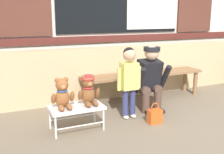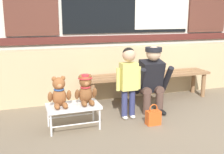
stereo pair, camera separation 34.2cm
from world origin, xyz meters
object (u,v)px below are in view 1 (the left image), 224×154
object	(u,v)px
teddy_bear_plain	(63,94)
teddy_bear_with_hat	(89,91)
wooden_bench_long	(144,77)
small_display_bench	(76,109)
adult_crouching	(150,78)
child_standing	(129,75)
handbag_on_ground	(155,116)

from	to	relation	value
teddy_bear_plain	teddy_bear_with_hat	size ratio (longest dim) A/B	1.00
wooden_bench_long	small_display_bench	distance (m)	1.58
small_display_bench	adult_crouching	size ratio (longest dim) A/B	0.67
teddy_bear_plain	child_standing	world-z (taller)	child_standing
wooden_bench_long	teddy_bear_with_hat	world-z (taller)	teddy_bear_with_hat
teddy_bear_plain	adult_crouching	size ratio (longest dim) A/B	0.38
teddy_bear_with_hat	adult_crouching	bearing A→B (deg)	13.23
handbag_on_ground	child_standing	bearing A→B (deg)	125.35
teddy_bear_plain	adult_crouching	distance (m)	1.36
teddy_bear_plain	child_standing	size ratio (longest dim) A/B	0.38
wooden_bench_long	small_display_bench	size ratio (longest dim) A/B	3.28
small_display_bench	adult_crouching	world-z (taller)	adult_crouching
wooden_bench_long	teddy_bear_with_hat	size ratio (longest dim) A/B	5.78
wooden_bench_long	child_standing	xyz separation A→B (m)	(-0.62, -0.66, 0.22)
adult_crouching	teddy_bear_with_hat	bearing A→B (deg)	-166.77
child_standing	handbag_on_ground	world-z (taller)	child_standing
teddy_bear_with_hat	adult_crouching	size ratio (longest dim) A/B	0.38
adult_crouching	handbag_on_ground	world-z (taller)	adult_crouching
wooden_bench_long	teddy_bear_plain	size ratio (longest dim) A/B	5.78
wooden_bench_long	handbag_on_ground	distance (m)	1.08
handbag_on_ground	wooden_bench_long	bearing A→B (deg)	67.24
wooden_bench_long	adult_crouching	world-z (taller)	adult_crouching
child_standing	adult_crouching	size ratio (longest dim) A/B	1.01
handbag_on_ground	teddy_bear_plain	bearing A→B (deg)	169.16
teddy_bear_with_hat	handbag_on_ground	distance (m)	0.93
wooden_bench_long	teddy_bear_with_hat	distance (m)	1.44
small_display_bench	child_standing	size ratio (longest dim) A/B	0.67
wooden_bench_long	small_display_bench	bearing A→B (deg)	-151.58
teddy_bear_with_hat	child_standing	distance (m)	0.62
small_display_bench	teddy_bear_with_hat	xyz separation A→B (m)	(0.16, 0.00, 0.21)
wooden_bench_long	small_display_bench	xyz separation A→B (m)	(-1.38, -0.75, -0.11)
teddy_bear_with_hat	adult_crouching	distance (m)	1.05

